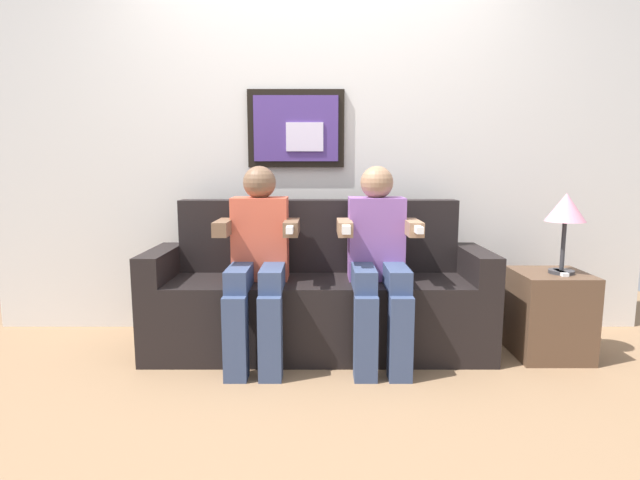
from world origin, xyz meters
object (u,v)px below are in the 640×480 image
side_table_right (551,314)px  table_lamp (568,211)px  spare_remote_on_table (563,273)px  couch (320,299)px  person_on_right (380,256)px  person_on_left (260,256)px

side_table_right → table_lamp: (0.04, -0.03, 0.61)m
table_lamp → spare_remote_on_table: 0.35m
couch → table_lamp: 1.50m
couch → person_on_right: person_on_right is taller
person_on_right → spare_remote_on_table: 1.04m
side_table_right → person_on_right: bearing=-176.5°
table_lamp → person_on_left: bearing=-178.9°
table_lamp → spare_remote_on_table: table_lamp is taller
table_lamp → side_table_right: bearing=143.7°
couch → person_on_left: 0.48m
person_on_left → table_lamp: bearing=1.1°
person_on_left → spare_remote_on_table: person_on_left is taller
couch → side_table_right: couch is taller
person_on_right → spare_remote_on_table: person_on_right is taller
person_on_left → table_lamp: (1.73, 0.03, 0.25)m
person_on_right → spare_remote_on_table: bearing=0.3°
person_on_left → side_table_right: person_on_left is taller
person_on_right → table_lamp: (1.06, 0.03, 0.25)m
person_on_left → spare_remote_on_table: bearing=0.1°
person_on_left → person_on_right: 0.68m
couch → table_lamp: size_ratio=4.37×
table_lamp → person_on_right: bearing=-178.3°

